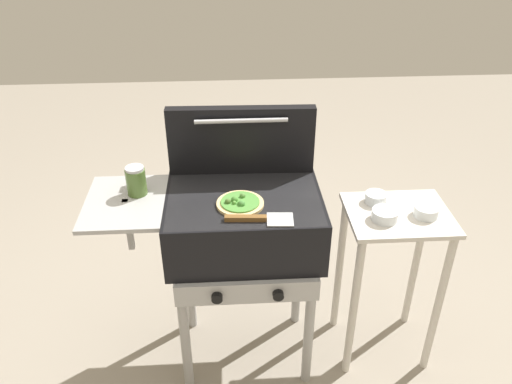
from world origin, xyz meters
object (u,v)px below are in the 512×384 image
grill (241,226)px  topping_bowl_near (426,212)px  sauce_jar (136,181)px  topping_bowl_far (385,215)px  prep_table (392,256)px  topping_bowl_middle (376,198)px  spatula (260,219)px  pizza_veggie (240,203)px

grill → topping_bowl_near: size_ratio=9.32×
sauce_jar → topping_bowl_far: sauce_jar is taller
prep_table → topping_bowl_middle: bearing=132.1°
grill → topping_bowl_middle: bearing=8.9°
topping_bowl_near → topping_bowl_far: 0.18m
sauce_jar → topping_bowl_near: 1.21m
grill → topping_bowl_middle: 0.60m
sauce_jar → prep_table: 1.17m
topping_bowl_far → spatula: bearing=-166.3°
sauce_jar → topping_bowl_middle: sauce_jar is taller
grill → pizza_veggie: size_ratio=5.08×
sauce_jar → topping_bowl_near: size_ratio=1.20×
pizza_veggie → topping_bowl_far: bearing=1.5°
spatula → topping_bowl_near: bearing=11.6°
grill → spatula: bearing=-68.2°
sauce_jar → pizza_veggie: bearing=-15.4°
grill → topping_bowl_near: 0.78m
prep_table → topping_bowl_far: (-0.08, -0.05, 0.25)m
grill → spatula: (0.07, -0.17, 0.15)m
sauce_jar → prep_table: bearing=-2.7°
pizza_veggie → sauce_jar: size_ratio=1.53×
prep_table → topping_bowl_middle: 0.28m
topping_bowl_far → topping_bowl_middle: (-0.00, 0.13, -0.00)m
sauce_jar → topping_bowl_middle: (1.01, 0.04, -0.15)m
spatula → sauce_jar: bearing=155.1°
topping_bowl_near → grill: bearing=178.1°
spatula → topping_bowl_middle: spatula is taller
topping_bowl_far → prep_table: bearing=30.8°
grill → pizza_veggie: (-0.00, -0.06, 0.15)m
prep_table → topping_bowl_middle: size_ratio=8.35×
grill → prep_table: grill is taller
spatula → topping_bowl_far: (0.53, 0.13, -0.09)m
topping_bowl_near → topping_bowl_middle: size_ratio=1.08×
pizza_veggie → prep_table: (0.68, 0.06, -0.35)m
grill → topping_bowl_near: grill is taller
grill → topping_bowl_near: bearing=-1.9°
topping_bowl_near → topping_bowl_far: same height
sauce_jar → prep_table: size_ratio=0.16×
spatula → topping_bowl_far: bearing=13.7°
prep_table → topping_bowl_near: 0.27m
topping_bowl_far → topping_bowl_middle: size_ratio=1.16×
grill → topping_bowl_middle: (0.59, 0.09, 0.06)m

